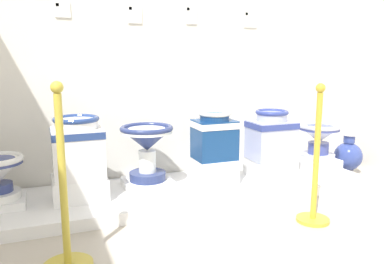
{
  "coord_description": "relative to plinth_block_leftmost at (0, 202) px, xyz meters",
  "views": [
    {
      "loc": [
        1.0,
        -0.15,
        1.1
      ],
      "look_at": [
        2.1,
        2.72,
        0.53
      ],
      "focal_mm": 36.69,
      "sensor_mm": 36.0,
      "label": 1
    }
  ],
  "objects": [
    {
      "name": "wall_back",
      "position": [
        1.32,
        0.41,
        1.36
      ],
      "size": [
        4.2,
        0.06,
        2.95
      ],
      "primitive_type": "cube",
      "color": "silver",
      "rests_on": "ground_plane"
    },
    {
      "name": "display_platform",
      "position": [
        1.32,
        -0.04,
        -0.07
      ],
      "size": [
        3.22,
        0.8,
        0.09
      ],
      "primitive_type": "cube",
      "color": "white",
      "rests_on": "ground_plane"
    },
    {
      "name": "plinth_block_leftmost",
      "position": [
        0.0,
        0.0,
        0.0
      ],
      "size": [
        0.34,
        0.31,
        0.06
      ],
      "primitive_type": "cube",
      "color": "white",
      "rests_on": "display_platform"
    },
    {
      "name": "plinth_block_central_ornate",
      "position": [
        0.54,
        -0.03,
        0.05
      ],
      "size": [
        0.39,
        0.34,
        0.16
      ],
      "primitive_type": "cube",
      "color": "white",
      "rests_on": "display_platform"
    },
    {
      "name": "antique_toilet_central_ornate",
      "position": [
        0.54,
        -0.03,
        0.37
      ],
      "size": [
        0.36,
        0.35,
        0.45
      ],
      "color": "white",
      "rests_on": "plinth_block_central_ornate"
    },
    {
      "name": "plinth_block_pale_glazed",
      "position": [
        1.08,
        0.05,
        0.0
      ],
      "size": [
        0.38,
        0.35,
        0.06
      ],
      "primitive_type": "cube",
      "color": "white",
      "rests_on": "display_platform"
    },
    {
      "name": "antique_toilet_pale_glazed",
      "position": [
        1.08,
        0.05,
        0.34
      ],
      "size": [
        0.42,
        0.42,
        0.44
      ],
      "color": "navy",
      "rests_on": "plinth_block_pale_glazed"
    },
    {
      "name": "plinth_block_rightmost",
      "position": [
        1.61,
        -0.06,
        0.08
      ],
      "size": [
        0.32,
        0.3,
        0.21
      ],
      "primitive_type": "cube",
      "color": "white",
      "rests_on": "display_platform"
    },
    {
      "name": "antique_toilet_rightmost",
      "position": [
        1.61,
        -0.06,
        0.39
      ],
      "size": [
        0.33,
        0.27,
        0.39
      ],
      "color": "navy",
      "rests_on": "plinth_block_rightmost"
    },
    {
      "name": "plinth_block_broad_patterned",
      "position": [
        2.15,
        -0.07,
        0.05
      ],
      "size": [
        0.35,
        0.34,
        0.16
      ],
      "primitive_type": "cube",
      "color": "white",
      "rests_on": "display_platform"
    },
    {
      "name": "antique_toilet_broad_patterned",
      "position": [
        2.15,
        -0.07,
        0.35
      ],
      "size": [
        0.37,
        0.29,
        0.43
      ],
      "color": "#A6ADD6",
      "rests_on": "plinth_block_broad_patterned"
    },
    {
      "name": "plinth_block_slender_white",
      "position": [
        2.67,
        -0.04,
        0.03
      ],
      "size": [
        0.33,
        0.31,
        0.11
      ],
      "primitive_type": "cube",
      "color": "white",
      "rests_on": "display_platform"
    },
    {
      "name": "antique_toilet_slender_white",
      "position": [
        2.67,
        -0.04,
        0.29
      ],
      "size": [
        0.38,
        0.38,
        0.33
      ],
      "color": "silver",
      "rests_on": "plinth_block_slender_white"
    },
    {
      "name": "info_placard_second",
      "position": [
        0.51,
        0.37,
        1.36
      ],
      "size": [
        0.11,
        0.01,
        0.12
      ],
      "color": "white"
    },
    {
      "name": "info_placard_third",
      "position": [
        1.08,
        0.37,
        1.35
      ],
      "size": [
        0.11,
        0.01,
        0.15
      ],
      "color": "white"
    },
    {
      "name": "info_placard_fourth",
      "position": [
        1.58,
        0.37,
        1.37
      ],
      "size": [
        0.1,
        0.01,
        0.16
      ],
      "color": "white"
    },
    {
      "name": "info_placard_fifth",
      "position": [
        2.16,
        0.37,
        1.35
      ],
      "size": [
        0.13,
        0.01,
        0.15
      ],
      "color": "white"
    },
    {
      "name": "decorative_vase_companion",
      "position": [
        3.07,
        0.0,
        0.06
      ],
      "size": [
        0.27,
        0.27,
        0.4
      ],
      "color": "white",
      "rests_on": "ground_plane"
    },
    {
      "name": "stanchion_post_near_left",
      "position": [
        0.39,
        -0.87,
        0.17
      ],
      "size": [
        0.27,
        0.27,
        1.0
      ],
      "color": "gold",
      "rests_on": "ground_plane"
    },
    {
      "name": "stanchion_post_near_right",
      "position": [
        2.01,
        -0.84,
        0.2
      ],
      "size": [
        0.22,
        0.22,
        0.95
      ],
      "color": "gold",
      "rests_on": "ground_plane"
    }
  ]
}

